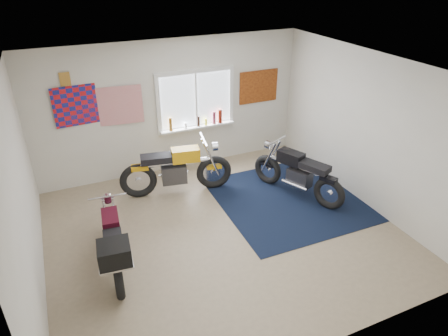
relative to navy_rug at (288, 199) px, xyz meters
name	(u,v)px	position (x,y,z in m)	size (l,w,h in m)	color
ground	(222,231)	(-1.51, -0.40, -0.01)	(5.50, 5.50, 0.00)	#9E896B
room_shell	(222,141)	(-1.51, -0.40, 1.63)	(5.50, 5.50, 5.50)	white
navy_rug	(288,199)	(0.00, 0.00, 0.00)	(2.50, 2.60, 0.01)	black
window_assembly	(196,104)	(-1.01, 2.07, 1.36)	(1.66, 0.17, 1.26)	white
oil_bottles	(203,120)	(-0.89, 2.00, 1.02)	(1.17, 0.09, 0.30)	brown
flag_display	(65,79)	(-3.41, 2.08, 2.14)	(1.60, 0.10, 1.17)	red
triumph_poster	(259,87)	(0.44, 2.08, 1.54)	(0.90, 0.03, 0.70)	#A54C14
yellow_triumph	(176,170)	(-1.81, 1.11, 0.47)	(2.12, 0.67, 1.07)	black
black_chrome_bike	(298,174)	(0.24, 0.08, 0.44)	(0.95, 1.84, 1.01)	black
maroon_tourer	(114,245)	(-3.28, -0.64, 0.48)	(0.62, 1.83, 0.93)	black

